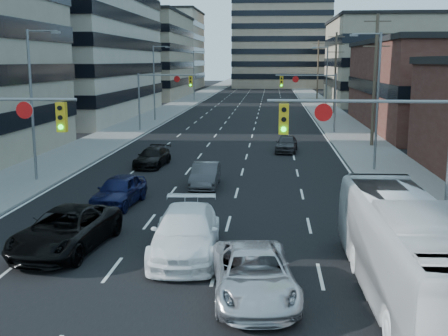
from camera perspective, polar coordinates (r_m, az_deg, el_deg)
road_surface at (r=142.43m, az=3.41°, el=7.90°), size 18.00×300.00×0.02m
sidewalk_left at (r=143.18m, az=-1.24°, el=7.95°), size 5.00×300.00×0.15m
sidewalk_right at (r=142.59m, az=8.08°, el=7.84°), size 5.00×300.00×0.15m
office_left_mid at (r=78.74m, az=-18.76°, el=15.21°), size 26.00×34.00×28.00m
office_left_far at (r=115.56m, az=-9.17°, el=11.07°), size 20.00×30.00×16.00m
office_right_far at (r=102.45m, az=17.16°, el=10.23°), size 22.00×28.00×14.00m
bg_block_left at (r=155.48m, az=-7.04°, el=11.76°), size 24.00×24.00×20.00m
bg_block_right at (r=145.00m, az=16.38°, el=9.90°), size 22.00×22.00×12.00m
signal_near_right at (r=20.75m, az=15.35°, el=2.48°), size 6.59×0.33×6.00m
signal_far_left at (r=58.38m, az=-6.42°, el=7.90°), size 6.09×0.33×6.00m
signal_far_right at (r=57.41m, az=8.95°, el=7.79°), size 6.09×0.33×6.00m
utility_pole_block at (r=48.97m, az=15.07°, el=8.78°), size 2.20×0.28×11.00m
utility_pole_midblock at (r=78.68m, az=11.24°, el=9.57°), size 2.20×0.28×11.00m
utility_pole_distant at (r=108.54m, az=9.51°, el=9.91°), size 2.20×0.28×11.00m
streetlight_left_near at (r=35.18m, az=-18.75°, el=6.75°), size 2.03×0.22×9.00m
streetlight_left_mid at (r=68.68m, az=-7.00°, el=8.94°), size 2.03×0.22×9.00m
streetlight_left_far at (r=103.18m, az=-2.99°, el=9.60°), size 2.03×0.22×9.00m
streetlight_right_near at (r=37.85m, az=15.13°, el=7.19°), size 2.03×0.22×9.00m
streetlight_right_far at (r=72.54m, az=10.26°, el=8.94°), size 2.03×0.22×9.00m
black_pickup at (r=22.55m, az=-15.77°, el=-6.07°), size 3.30×6.06×1.61m
white_van at (r=21.22m, az=-3.90°, el=-6.56°), size 2.81×6.13×1.74m
silver_suv at (r=17.59m, az=3.02°, el=-10.73°), size 3.11×5.59×1.48m
transit_bus at (r=17.97m, az=18.29°, el=-8.06°), size 2.91×11.19×3.10m
sedan_blue at (r=28.79m, az=-10.61°, el=-2.28°), size 2.25×4.67×1.54m
sedan_grey_center at (r=32.40m, az=-1.92°, el=-0.77°), size 1.53×4.25×1.39m
sedan_black_far at (r=39.17m, az=-7.28°, el=1.09°), size 2.17×4.57×1.29m
sedan_grey_right at (r=45.33m, az=6.37°, el=2.49°), size 2.01×4.19×1.38m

